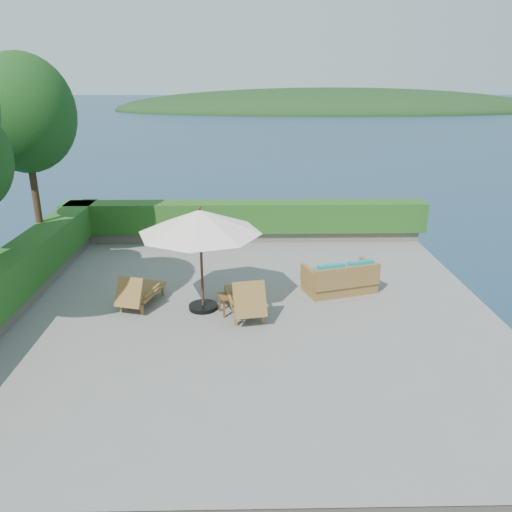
{
  "coord_description": "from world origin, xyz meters",
  "views": [
    {
      "loc": [
        0.07,
        -11.02,
        5.28
      ],
      "look_at": [
        0.3,
        0.8,
        1.1
      ],
      "focal_mm": 35.0,
      "sensor_mm": 36.0,
      "label": 1
    }
  ],
  "objects_px": {
    "wicker_loveseat": "(341,279)",
    "lounge_right": "(245,298)",
    "side_table": "(229,298)",
    "patio_umbrella": "(200,223)",
    "lounge_left": "(139,292)"
  },
  "relations": [
    {
      "from": "lounge_left",
      "to": "lounge_right",
      "type": "distance_m",
      "value": 2.66
    },
    {
      "from": "lounge_left",
      "to": "wicker_loveseat",
      "type": "height_order",
      "value": "wicker_loveseat"
    },
    {
      "from": "side_table",
      "to": "patio_umbrella",
      "type": "bearing_deg",
      "value": 158.43
    },
    {
      "from": "patio_umbrella",
      "to": "lounge_left",
      "type": "xyz_separation_m",
      "value": [
        -1.57,
        0.2,
        -1.81
      ]
    },
    {
      "from": "side_table",
      "to": "lounge_right",
      "type": "bearing_deg",
      "value": -13.81
    },
    {
      "from": "patio_umbrella",
      "to": "lounge_left",
      "type": "distance_m",
      "value": 2.4
    },
    {
      "from": "patio_umbrella",
      "to": "lounge_left",
      "type": "bearing_deg",
      "value": 172.58
    },
    {
      "from": "lounge_left",
      "to": "lounge_right",
      "type": "height_order",
      "value": "lounge_right"
    },
    {
      "from": "patio_umbrella",
      "to": "lounge_right",
      "type": "bearing_deg",
      "value": -18.7
    },
    {
      "from": "lounge_left",
      "to": "side_table",
      "type": "relative_size",
      "value": 2.95
    },
    {
      "from": "patio_umbrella",
      "to": "side_table",
      "type": "relative_size",
      "value": 5.45
    },
    {
      "from": "wicker_loveseat",
      "to": "lounge_right",
      "type": "bearing_deg",
      "value": -168.72
    },
    {
      "from": "patio_umbrella",
      "to": "side_table",
      "type": "xyz_separation_m",
      "value": [
        0.64,
        -0.25,
        -1.8
      ]
    },
    {
      "from": "lounge_left",
      "to": "patio_umbrella",
      "type": "bearing_deg",
      "value": 8.24
    },
    {
      "from": "lounge_left",
      "to": "side_table",
      "type": "xyz_separation_m",
      "value": [
        2.21,
        -0.46,
        0.01
      ]
    }
  ]
}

